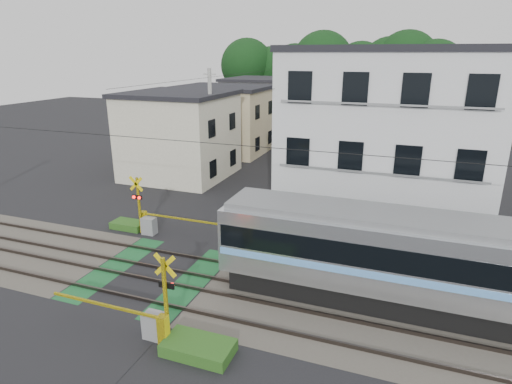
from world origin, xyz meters
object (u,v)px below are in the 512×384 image
at_px(crossing_signal_far, 148,221).
at_px(pedestrian, 329,133).
at_px(apartment_block, 386,139).
at_px(crossing_signal_near, 155,320).

distance_m(crossing_signal_far, pedestrian, 27.72).
relative_size(crossing_signal_far, apartment_block, 0.46).
height_order(apartment_block, pedestrian, apartment_block).
relative_size(crossing_signal_near, apartment_block, 0.46).
xyz_separation_m(crossing_signal_near, pedestrian, (-1.11, 34.73, 0.17)).
bearing_deg(pedestrian, crossing_signal_far, 78.10).
relative_size(crossing_signal_far, pedestrian, 2.69).
xyz_separation_m(crossing_signal_near, apartment_block, (5.91, 13.15, 3.94)).
xyz_separation_m(crossing_signal_far, pedestrian, (4.06, 27.42, 0.17)).
height_order(crossing_signal_near, pedestrian, crossing_signal_near).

